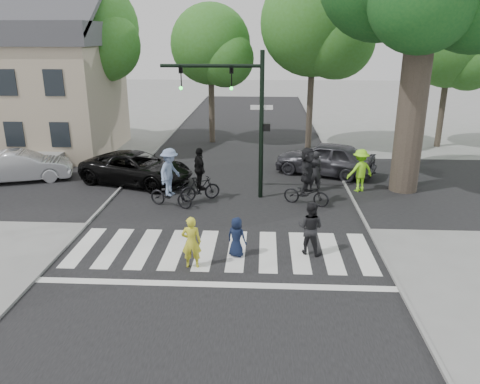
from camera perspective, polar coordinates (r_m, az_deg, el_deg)
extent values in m
plane|color=gray|center=(14.23, -2.67, -8.82)|extent=(120.00, 120.00, 0.00)
cube|color=black|center=(18.79, -1.21, -1.77)|extent=(10.00, 70.00, 0.01)
cube|color=black|center=(21.62, -0.63, 1.01)|extent=(70.00, 10.00, 0.01)
cube|color=gray|center=(19.78, -15.96, -1.31)|extent=(0.10, 70.00, 0.10)
cube|color=gray|center=(19.10, 14.09, -1.86)|extent=(0.10, 70.00, 0.10)
cube|color=silver|center=(16.14, -18.52, -6.33)|extent=(0.55, 3.00, 0.01)
cube|color=silver|center=(15.81, -15.12, -6.52)|extent=(0.55, 3.00, 0.01)
cube|color=silver|center=(15.54, -11.59, -6.70)|extent=(0.55, 3.00, 0.01)
cube|color=silver|center=(15.32, -7.94, -6.86)|extent=(0.55, 3.00, 0.01)
cube|color=silver|center=(15.17, -4.20, -6.99)|extent=(0.55, 3.00, 0.01)
cube|color=silver|center=(15.08, -0.40, -7.10)|extent=(0.55, 3.00, 0.01)
cube|color=silver|center=(15.06, 3.43, -7.17)|extent=(0.55, 3.00, 0.01)
cube|color=silver|center=(15.11, 7.26, -7.21)|extent=(0.55, 3.00, 0.01)
cube|color=silver|center=(15.22, 11.04, -7.22)|extent=(0.55, 3.00, 0.01)
cube|color=silver|center=(15.40, 14.76, -7.20)|extent=(0.55, 3.00, 0.01)
cube|color=silver|center=(13.18, -3.18, -11.19)|extent=(10.00, 0.30, 0.01)
cylinder|color=black|center=(19.10, 2.62, 7.89)|extent=(0.18, 0.18, 6.00)
cylinder|color=black|center=(18.91, -3.55, 15.11)|extent=(4.00, 0.14, 0.14)
imported|color=black|center=(18.87, -1.04, 13.76)|extent=(0.16, 0.20, 1.00)
sphere|color=#19E533|center=(18.79, -1.06, 12.51)|extent=(0.14, 0.14, 0.14)
imported|color=black|center=(19.12, -7.21, 13.68)|extent=(0.16, 0.20, 1.00)
sphere|color=#19E533|center=(19.04, -7.22, 12.45)|extent=(0.14, 0.14, 0.14)
cube|color=black|center=(19.10, 3.29, 7.88)|extent=(0.28, 0.18, 0.30)
cube|color=#FF660C|center=(19.10, 3.62, 7.87)|extent=(0.02, 0.14, 0.20)
cube|color=white|center=(18.96, 2.66, 10.27)|extent=(0.90, 0.04, 0.18)
cylinder|color=brown|center=(21.22, 20.18, 9.24)|extent=(1.20, 1.20, 7.00)
cylinder|color=brown|center=(20.89, 22.12, 17.20)|extent=(1.29, 1.74, 2.93)
cylinder|color=brown|center=(32.78, -25.35, 10.63)|extent=(0.36, 0.36, 5.95)
sphere|color=#35731D|center=(32.58, -26.20, 16.53)|extent=(5.20, 5.20, 5.20)
sphere|color=#35731D|center=(31.43, -24.94, 15.12)|extent=(3.64, 3.64, 3.64)
cylinder|color=brown|center=(30.27, -17.31, 11.51)|extent=(0.36, 0.36, 6.44)
sphere|color=#35731D|center=(30.08, -18.01, 18.46)|extent=(5.80, 5.80, 5.80)
sphere|color=#35731D|center=(28.88, -16.20, 16.81)|extent=(4.06, 4.06, 4.06)
cylinder|color=brown|center=(29.78, -3.49, 11.38)|extent=(0.36, 0.36, 5.60)
sphere|color=#35731D|center=(29.55, -3.62, 17.54)|extent=(4.80, 4.80, 4.80)
sphere|color=#35731D|center=(28.77, -1.77, 15.94)|extent=(3.36, 3.36, 3.36)
cylinder|color=brown|center=(28.37, 8.59, 11.98)|extent=(0.36, 0.36, 6.72)
sphere|color=#35731D|center=(28.20, 8.99, 19.75)|extent=(6.00, 6.00, 6.00)
sphere|color=#35731D|center=(27.44, 11.69, 17.63)|extent=(4.20, 4.20, 4.20)
cylinder|color=brown|center=(31.01, 23.50, 10.06)|extent=(0.36, 0.36, 5.46)
sphere|color=#35731D|center=(30.78, 24.27, 15.78)|extent=(4.60, 4.60, 4.60)
sphere|color=#35731D|center=(30.50, 26.19, 14.03)|extent=(3.22, 3.22, 3.22)
cube|color=tan|center=(29.70, -22.98, 10.33)|extent=(8.00, 7.00, 6.00)
cube|color=#47474C|center=(29.49, -23.90, 17.24)|extent=(8.40, 7.40, 1.20)
cube|color=#47474C|center=(27.85, -25.92, 19.06)|extent=(8.40, 3.69, 2.44)
cube|color=#47474C|center=(31.18, -22.60, 19.24)|extent=(8.40, 3.69, 2.44)
cube|color=black|center=(26.81, -25.80, 6.36)|extent=(1.00, 0.06, 1.30)
cube|color=black|center=(26.46, -26.60, 11.85)|extent=(1.00, 0.06, 1.30)
cube|color=black|center=(25.75, -21.07, 6.54)|extent=(1.00, 0.06, 1.30)
cube|color=black|center=(25.38, -21.76, 12.27)|extent=(1.00, 0.06, 1.30)
cube|color=gray|center=(26.15, -22.79, 3.56)|extent=(2.00, 1.20, 0.80)
imported|color=yellow|center=(13.81, -5.95, -6.12)|extent=(0.61, 0.42, 1.60)
imported|color=#111A34|center=(14.47, -0.42, -5.51)|extent=(0.74, 0.63, 1.28)
imported|color=black|center=(14.72, 8.56, -4.34)|extent=(1.03, 0.93, 1.73)
imported|color=black|center=(18.82, -8.41, -0.36)|extent=(2.00, 1.27, 0.99)
imported|color=#7185AB|center=(18.53, -8.55, 2.41)|extent=(1.08, 1.39, 1.90)
imported|color=black|center=(19.40, -4.87, 0.43)|extent=(1.74, 1.21, 1.03)
imported|color=black|center=(19.16, -4.94, 2.80)|extent=(0.86, 1.12, 1.77)
imported|color=black|center=(19.01, 8.09, -0.15)|extent=(1.98, 1.30, 0.99)
imported|color=black|center=(18.73, 8.22, 2.58)|extent=(1.16, 1.83, 1.89)
imported|color=black|center=(22.03, -12.46, 2.85)|extent=(5.70, 3.92, 1.45)
imported|color=#BBBDC1|center=(24.14, -25.02, 2.88)|extent=(4.62, 2.82, 1.44)
imported|color=#35353B|center=(23.24, 10.31, 4.05)|extent=(5.17, 3.56, 1.64)
imported|color=#95FD20|center=(21.03, 14.44, 2.56)|extent=(1.39, 1.10, 1.88)
imported|color=black|center=(20.61, 9.07, 2.51)|extent=(0.75, 0.58, 1.82)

